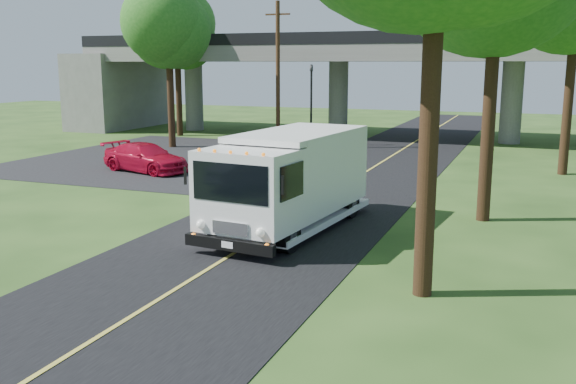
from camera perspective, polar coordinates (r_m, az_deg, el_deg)
The scene contains 12 objects.
ground at distance 16.31m, azimuth -8.40°, elevation -7.67°, with size 120.00×120.00×0.00m, color #244017.
road at distance 25.15m, azimuth 2.90°, elevation -0.74°, with size 7.00×90.00×0.02m, color black.
parking_lot at distance 36.90m, azimuth -9.48°, elevation 3.00°, with size 16.00×18.00×0.01m, color black.
lane_line at distance 25.15m, azimuth 2.90°, elevation -0.70°, with size 0.12×90.00×0.01m, color gold.
overpass at distance 46.01m, azimuth 11.81°, elevation 10.24°, with size 54.00×10.00×7.30m.
traffic_signal at distance 41.73m, azimuth 2.08°, elevation 8.51°, with size 0.18×0.22×5.20m.
utility_pole at distance 40.34m, azimuth -0.91°, elevation 10.40°, with size 1.60×0.26×9.00m.
tree_left_lot at distance 41.33m, azimuth -10.50°, elevation 14.83°, with size 5.60×5.50×10.50m.
tree_left_far at distance 47.98m, azimuth -9.75°, elevation 13.81°, with size 5.26×5.16×9.89m.
step_van at distance 20.41m, azimuth 0.13°, elevation 1.27°, with size 3.48×7.71×3.14m.
red_sedan at distance 32.50m, azimuth -12.54°, elevation 3.00°, with size 1.97×4.84×1.40m, color #B70B29.
pedestrian at distance 29.17m, azimuth -2.26°, elevation 2.62°, with size 0.62×0.40×1.69m, color gray.
Camera 1 is at (7.74, -13.34, 5.29)m, focal length 40.00 mm.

